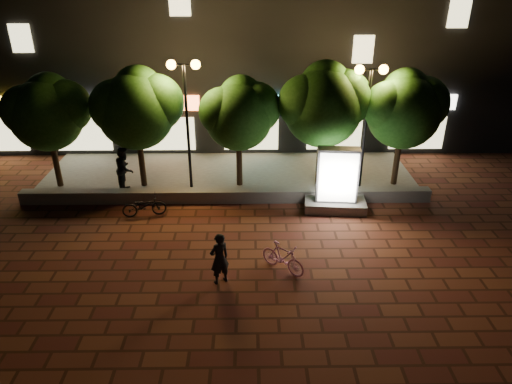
{
  "coord_description": "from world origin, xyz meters",
  "views": [
    {
      "loc": [
        0.94,
        -12.43,
        8.48
      ],
      "look_at": [
        1.13,
        1.5,
        1.63
      ],
      "focal_mm": 32.89,
      "sensor_mm": 36.0,
      "label": 1
    }
  ],
  "objects_px": {
    "tree_mid": "(240,111)",
    "pedestrian": "(125,169)",
    "street_lamp_left": "(185,93)",
    "scooter_parked": "(144,206)",
    "street_lamp_right": "(369,96)",
    "tree_left": "(137,106)",
    "rider": "(219,258)",
    "tree_far_left": "(47,110)",
    "ad_kiosk": "(336,185)",
    "tree_far_right": "(405,107)",
    "scooter_pink": "(283,258)",
    "tree_right": "(324,102)"
  },
  "relations": [
    {
      "from": "tree_far_right",
      "to": "street_lamp_right",
      "type": "relative_size",
      "value": 0.96
    },
    {
      "from": "tree_far_left",
      "to": "ad_kiosk",
      "type": "bearing_deg",
      "value": -11.02
    },
    {
      "from": "street_lamp_right",
      "to": "scooter_pink",
      "type": "xyz_separation_m",
      "value": [
        -3.58,
        -5.83,
        -3.43
      ]
    },
    {
      "from": "tree_right",
      "to": "rider",
      "type": "relative_size",
      "value": 3.08
    },
    {
      "from": "tree_left",
      "to": "pedestrian",
      "type": "xyz_separation_m",
      "value": [
        -0.65,
        -0.53,
        -2.43
      ]
    },
    {
      "from": "scooter_pink",
      "to": "tree_far_left",
      "type": "bearing_deg",
      "value": 96.0
    },
    {
      "from": "ad_kiosk",
      "to": "rider",
      "type": "distance_m",
      "value": 6.08
    },
    {
      "from": "tree_far_left",
      "to": "rider",
      "type": "height_order",
      "value": "tree_far_left"
    },
    {
      "from": "street_lamp_left",
      "to": "pedestrian",
      "type": "bearing_deg",
      "value": -174.12
    },
    {
      "from": "street_lamp_left",
      "to": "tree_left",
      "type": "bearing_deg",
      "value": 172.3
    },
    {
      "from": "scooter_pink",
      "to": "scooter_parked",
      "type": "relative_size",
      "value": 0.97
    },
    {
      "from": "tree_left",
      "to": "tree_far_right",
      "type": "xyz_separation_m",
      "value": [
        10.5,
        -0.0,
        -0.08
      ]
    },
    {
      "from": "ad_kiosk",
      "to": "scooter_pink",
      "type": "height_order",
      "value": "ad_kiosk"
    },
    {
      "from": "tree_right",
      "to": "rider",
      "type": "bearing_deg",
      "value": -119.86
    },
    {
      "from": "tree_far_left",
      "to": "tree_mid",
      "type": "xyz_separation_m",
      "value": [
        7.5,
        -0.0,
        -0.08
      ]
    },
    {
      "from": "tree_left",
      "to": "tree_mid",
      "type": "xyz_separation_m",
      "value": [
        4.0,
        -0.0,
        -0.23
      ]
    },
    {
      "from": "tree_far_left",
      "to": "scooter_pink",
      "type": "height_order",
      "value": "tree_far_left"
    },
    {
      "from": "tree_far_right",
      "to": "rider",
      "type": "height_order",
      "value": "tree_far_right"
    },
    {
      "from": "street_lamp_left",
      "to": "pedestrian",
      "type": "distance_m",
      "value": 3.99
    },
    {
      "from": "tree_left",
      "to": "rider",
      "type": "relative_size",
      "value": 2.97
    },
    {
      "from": "tree_far_left",
      "to": "pedestrian",
      "type": "height_order",
      "value": "tree_far_left"
    },
    {
      "from": "street_lamp_left",
      "to": "scooter_parked",
      "type": "xyz_separation_m",
      "value": [
        -1.47,
        -2.32,
        -3.61
      ]
    },
    {
      "from": "ad_kiosk",
      "to": "scooter_parked",
      "type": "height_order",
      "value": "ad_kiosk"
    },
    {
      "from": "street_lamp_left",
      "to": "tree_mid",
      "type": "bearing_deg",
      "value": 7.31
    },
    {
      "from": "street_lamp_right",
      "to": "rider",
      "type": "bearing_deg",
      "value": -130.55
    },
    {
      "from": "tree_far_right",
      "to": "street_lamp_left",
      "type": "bearing_deg",
      "value": -178.24
    },
    {
      "from": "tree_right",
      "to": "scooter_parked",
      "type": "height_order",
      "value": "tree_right"
    },
    {
      "from": "tree_mid",
      "to": "pedestrian",
      "type": "relative_size",
      "value": 2.41
    },
    {
      "from": "tree_mid",
      "to": "tree_far_right",
      "type": "bearing_deg",
      "value": 0.0
    },
    {
      "from": "tree_right",
      "to": "pedestrian",
      "type": "distance_m",
      "value": 8.37
    },
    {
      "from": "street_lamp_left",
      "to": "street_lamp_right",
      "type": "relative_size",
      "value": 1.04
    },
    {
      "from": "street_lamp_right",
      "to": "pedestrian",
      "type": "relative_size",
      "value": 2.67
    },
    {
      "from": "scooter_pink",
      "to": "tree_left",
      "type": "bearing_deg",
      "value": 81.84
    },
    {
      "from": "tree_far_left",
      "to": "street_lamp_left",
      "type": "relative_size",
      "value": 0.89
    },
    {
      "from": "tree_far_left",
      "to": "ad_kiosk",
      "type": "height_order",
      "value": "tree_far_left"
    },
    {
      "from": "street_lamp_right",
      "to": "pedestrian",
      "type": "height_order",
      "value": "street_lamp_right"
    },
    {
      "from": "tree_far_right",
      "to": "tree_right",
      "type": "bearing_deg",
      "value": 180.0
    },
    {
      "from": "tree_far_right",
      "to": "tree_far_left",
      "type": "bearing_deg",
      "value": -180.0
    },
    {
      "from": "tree_right",
      "to": "street_lamp_left",
      "type": "height_order",
      "value": "street_lamp_left"
    },
    {
      "from": "tree_left",
      "to": "pedestrian",
      "type": "height_order",
      "value": "tree_left"
    },
    {
      "from": "tree_far_right",
      "to": "street_lamp_left",
      "type": "distance_m",
      "value": 8.58
    },
    {
      "from": "tree_right",
      "to": "tree_far_left",
      "type": "bearing_deg",
      "value": -180.0
    },
    {
      "from": "street_lamp_left",
      "to": "scooter_parked",
      "type": "distance_m",
      "value": 4.53
    },
    {
      "from": "tree_left",
      "to": "rider",
      "type": "xyz_separation_m",
      "value": [
        3.49,
        -6.64,
        -2.62
      ]
    },
    {
      "from": "scooter_parked",
      "to": "pedestrian",
      "type": "height_order",
      "value": "pedestrian"
    },
    {
      "from": "tree_far_right",
      "to": "ad_kiosk",
      "type": "bearing_deg",
      "value": -143.2
    },
    {
      "from": "rider",
      "to": "tree_far_right",
      "type": "bearing_deg",
      "value": -168.28
    },
    {
      "from": "ad_kiosk",
      "to": "tree_left",
      "type": "bearing_deg",
      "value": 164.13
    },
    {
      "from": "rider",
      "to": "pedestrian",
      "type": "bearing_deg",
      "value": -87.6
    },
    {
      "from": "tree_left",
      "to": "tree_mid",
      "type": "distance_m",
      "value": 4.0
    }
  ]
}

